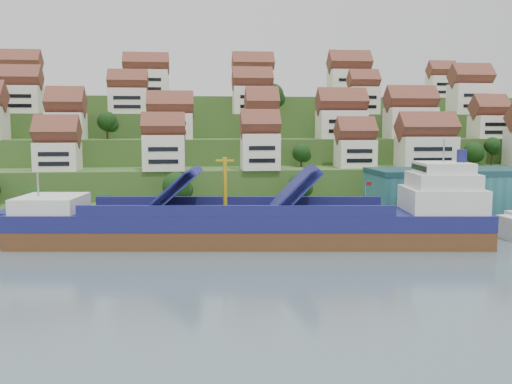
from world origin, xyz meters
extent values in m
plane|color=slate|center=(0.00, 0.00, 0.00)|extent=(300.00, 300.00, 0.00)
cube|color=gray|center=(20.00, 15.00, 1.10)|extent=(180.00, 14.00, 2.20)
cube|color=#2D4C1E|center=(0.00, 86.00, 2.00)|extent=(260.00, 128.00, 4.00)
cube|color=#2D4C1E|center=(0.00, 91.00, 5.50)|extent=(260.00, 118.00, 11.00)
cube|color=#2D4C1E|center=(0.00, 99.00, 9.00)|extent=(260.00, 102.00, 18.00)
cube|color=#2D4C1E|center=(0.00, 107.00, 12.50)|extent=(260.00, 86.00, 25.00)
cube|color=#2D4C1E|center=(0.00, 116.00, 15.50)|extent=(260.00, 68.00, 31.00)
cube|color=white|center=(-48.70, 38.26, 14.32)|extent=(9.90, 8.57, 6.64)
cube|color=white|center=(-23.58, 34.94, 15.22)|extent=(9.77, 7.03, 8.43)
cube|color=white|center=(-0.56, 34.99, 15.35)|extent=(8.95, 7.62, 8.70)
cube|color=white|center=(24.64, 40.12, 14.51)|extent=(9.36, 7.73, 7.02)
cube|color=white|center=(42.77, 38.18, 14.92)|extent=(14.22, 8.26, 7.84)
cube|color=white|center=(-49.51, 53.34, 21.49)|extent=(9.33, 8.98, 6.98)
cube|color=white|center=(-22.48, 53.95, 21.44)|extent=(11.81, 7.90, 6.89)
cube|color=white|center=(2.23, 53.70, 21.81)|extent=(8.59, 8.56, 7.63)
cube|color=white|center=(24.75, 54.43, 21.88)|extent=(13.07, 8.36, 7.76)
cube|color=white|center=(44.69, 54.13, 22.32)|extent=(13.53, 8.18, 8.65)
cube|color=white|center=(68.52, 54.67, 21.25)|extent=(9.40, 8.04, 6.50)
cube|color=white|center=(-65.22, 69.45, 28.93)|extent=(11.33, 7.86, 7.87)
cube|color=white|center=(-35.04, 69.53, 28.71)|extent=(10.91, 7.30, 7.42)
cube|color=white|center=(1.55, 70.76, 29.13)|extent=(11.48, 7.79, 8.26)
cube|color=white|center=(35.71, 69.99, 29.18)|extent=(8.82, 7.14, 8.35)
cube|color=white|center=(70.05, 69.39, 29.76)|extent=(12.08, 8.47, 9.53)
cube|color=white|center=(-70.24, 88.65, 35.24)|extent=(12.29, 8.03, 8.47)
cube|color=white|center=(-31.04, 88.41, 35.25)|extent=(13.95, 7.51, 8.51)
cube|color=white|center=(3.67, 87.99, 35.32)|extent=(13.01, 8.15, 8.63)
cube|color=white|center=(36.70, 89.32, 35.67)|extent=(13.60, 8.73, 9.33)
cube|color=white|center=(70.66, 91.79, 34.95)|extent=(9.17, 7.05, 7.89)
ellipsoid|color=#163913|center=(7.62, 26.11, 8.15)|extent=(5.42, 5.42, 5.42)
ellipsoid|color=#163913|center=(-20.48, 26.29, 8.09)|extent=(6.45, 6.45, 6.45)
ellipsoid|color=#163913|center=(58.13, 43.11, 14.55)|extent=(5.49, 5.49, 5.49)
ellipsoid|color=#163913|center=(63.42, 43.11, 16.41)|extent=(4.39, 4.39, 4.39)
ellipsoid|color=#163913|center=(11.30, 43.66, 14.65)|extent=(4.67, 4.67, 4.67)
ellipsoid|color=#163913|center=(44.51, 59.83, 23.89)|extent=(4.38, 4.38, 4.38)
ellipsoid|color=#163913|center=(-50.12, 59.38, 21.84)|extent=(5.14, 5.14, 5.14)
ellipsoid|color=#163913|center=(-39.72, 57.97, 22.84)|extent=(5.38, 5.38, 5.38)
ellipsoid|color=#163913|center=(8.05, 73.21, 31.06)|extent=(7.00, 7.00, 7.00)
ellipsoid|color=#163913|center=(35.93, 75.94, 30.27)|extent=(4.55, 4.55, 4.55)
ellipsoid|color=#163913|center=(35.36, 73.97, 28.31)|extent=(4.48, 4.48, 4.48)
ellipsoid|color=#163913|center=(-49.47, 19.00, 5.86)|extent=(6.20, 6.20, 6.20)
ellipsoid|color=#163913|center=(-35.05, 19.00, 5.58)|extent=(4.11, 4.11, 4.11)
cube|color=#27656A|center=(52.00, 17.00, 7.20)|extent=(60.00, 15.00, 10.00)
cylinder|color=gray|center=(18.00, 10.00, 6.20)|extent=(0.16, 0.16, 8.00)
cube|color=maroon|center=(18.60, 10.00, 9.80)|extent=(1.20, 0.05, 0.80)
cube|color=white|center=(-54.00, 11.50, 2.10)|extent=(2.40, 2.20, 2.20)
cube|color=#58331A|center=(-6.88, 0.34, 1.00)|extent=(86.48, 23.19, 5.48)
cube|color=navy|center=(-6.88, 0.34, 4.71)|extent=(86.50, 23.32, 2.85)
cube|color=silver|center=(-42.81, 4.62, 7.46)|extent=(12.37, 13.71, 2.85)
cube|color=#262628|center=(-9.06, 0.60, 6.14)|extent=(55.76, 17.60, 0.33)
cube|color=navy|center=(-21.03, 2.03, 9.87)|extent=(9.59, 12.99, 7.58)
cube|color=navy|center=(0.74, -0.57, 9.87)|extent=(9.18, 12.94, 8.01)
cylinder|color=gold|center=(-11.24, 0.86, 10.96)|extent=(0.85, 0.85, 9.87)
cube|color=silver|center=(27.96, -3.81, 8.22)|extent=(14.55, 13.97, 4.39)
cube|color=silver|center=(27.96, -3.81, 11.73)|extent=(12.21, 12.40, 2.74)
cube|color=silver|center=(27.96, -3.81, 14.03)|extent=(9.88, 10.84, 1.97)
cylinder|color=navy|center=(31.23, -4.20, 16.12)|extent=(1.95, 1.95, 2.41)
camera|label=1|loc=(-17.68, -101.89, 21.51)|focal=40.00mm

